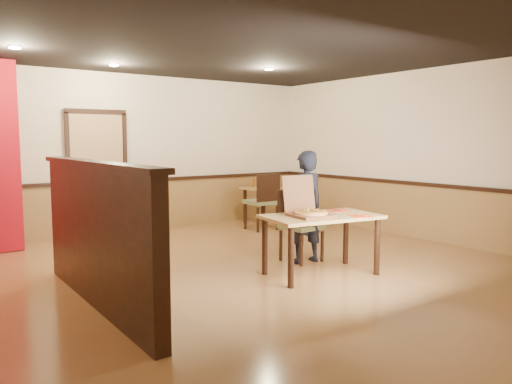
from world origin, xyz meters
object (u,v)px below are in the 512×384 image
(side_table, at_px, (263,196))
(diner, at_px, (305,207))
(side_chair_right, at_px, (301,200))
(pizza_box, at_px, (309,211))
(condiment, at_px, (253,183))
(diner_chair, at_px, (298,222))
(side_chair_left, at_px, (264,199))
(main_table, at_px, (321,224))

(side_table, height_order, diner, diner)
(side_chair_right, bearing_deg, side_table, -53.24)
(side_chair_right, height_order, pizza_box, pizza_box)
(side_chair_right, bearing_deg, condiment, -51.85)
(diner_chair, relative_size, diner, 0.65)
(diner, distance_m, pizza_box, 0.70)
(side_table, bearing_deg, condiment, 132.76)
(diner, bearing_deg, diner_chair, -86.92)
(side_chair_left, bearing_deg, pizza_box, 65.32)
(condiment, bearing_deg, diner, -113.00)
(side_table, distance_m, pizza_box, 3.91)
(main_table, relative_size, side_chair_left, 1.43)
(main_table, xyz_separation_m, side_chair_right, (2.12, 2.85, -0.15))
(condiment, bearing_deg, main_table, -112.95)
(side_chair_right, distance_m, diner, 2.95)
(main_table, distance_m, diner_chair, 0.78)
(side_chair_right, xyz_separation_m, condiment, (-0.59, 0.76, 0.31))
(diner_chair, distance_m, diner, 0.27)
(main_table, relative_size, side_chair_right, 1.68)
(side_chair_left, bearing_deg, diner_chair, 67.10)
(side_chair_right, bearing_deg, pizza_box, 51.51)
(diner_chair, relative_size, side_table, 1.25)
(side_chair_right, xyz_separation_m, pizza_box, (-2.30, -2.82, 0.32))
(side_chair_left, bearing_deg, side_chair_right, -177.59)
(side_chair_left, relative_size, pizza_box, 1.79)
(main_table, relative_size, pizza_box, 2.57)
(side_chair_left, xyz_separation_m, diner, (-0.97, -2.26, 0.19))
(side_chair_right, height_order, diner, diner)
(main_table, height_order, side_chair_right, side_chair_right)
(main_table, bearing_deg, pizza_box, -179.65)
(diner_chair, distance_m, side_chair_left, 2.31)
(side_chair_right, relative_size, side_table, 1.14)
(side_chair_right, distance_m, condiment, 1.01)
(main_table, relative_size, condiment, 8.90)
(diner_chair, relative_size, side_chair_left, 0.94)
(main_table, height_order, condiment, condiment)
(pizza_box, bearing_deg, diner, 59.28)
(diner, relative_size, condiment, 9.04)
(side_chair_left, relative_size, side_chair_right, 1.17)
(side_chair_right, relative_size, condiment, 5.31)
(diner, height_order, pizza_box, diner)
(side_chair_left, height_order, condiment, side_chair_left)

